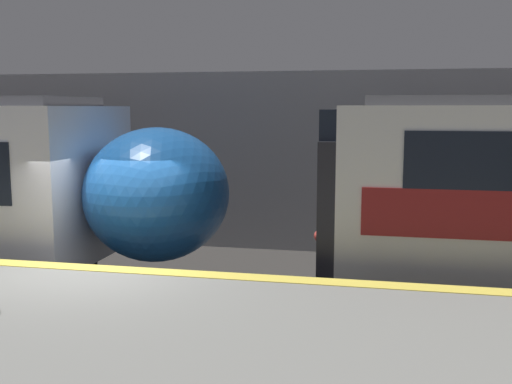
{
  "coord_description": "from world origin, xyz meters",
  "views": [
    {
      "loc": [
        3.92,
        -7.35,
        3.28
      ],
      "look_at": [
        2.19,
        0.85,
        2.11
      ],
      "focal_mm": 42.0,
      "sensor_mm": 36.0,
      "label": 1
    }
  ],
  "objects": [
    {
      "name": "station_rear_barrier",
      "position": [
        0.0,
        6.21,
        2.06
      ],
      "size": [
        50.0,
        0.15,
        4.12
      ],
      "color": "#939399",
      "rests_on": "ground"
    },
    {
      "name": "ground_plane",
      "position": [
        0.0,
        0.0,
        0.0
      ],
      "size": [
        120.0,
        120.0,
        0.0
      ],
      "primitive_type": "plane",
      "color": "#33302D"
    }
  ]
}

